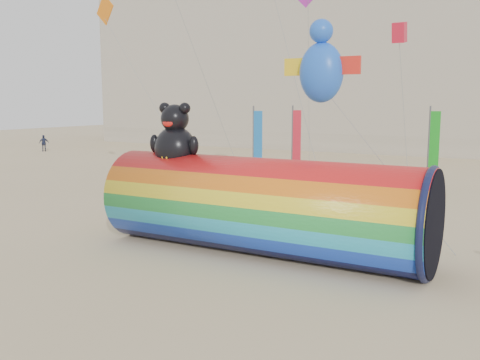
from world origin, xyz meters
The scene contains 4 objects.
ground centered at (0.00, 0.00, 0.00)m, with size 160.00×160.00×0.00m, color #CCB58C.
hotel_building centered at (-12.00, 45.95, 10.31)m, with size 60.40×15.40×20.60m.
windsock_assembly centered at (2.09, 0.22, 1.83)m, with size 11.94×3.64×5.50m.
festival_banners centered at (-0.73, 14.44, 2.64)m, with size 10.15×4.05×5.20m.
Camera 1 is at (10.69, -16.57, 5.46)m, focal length 40.00 mm.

